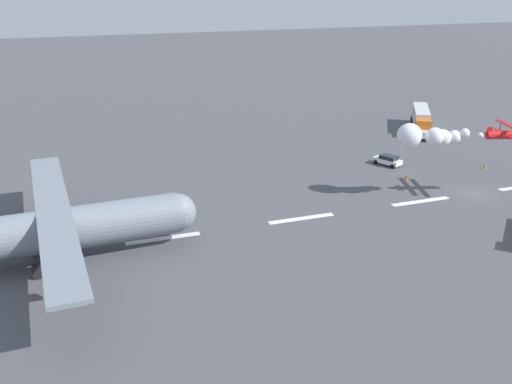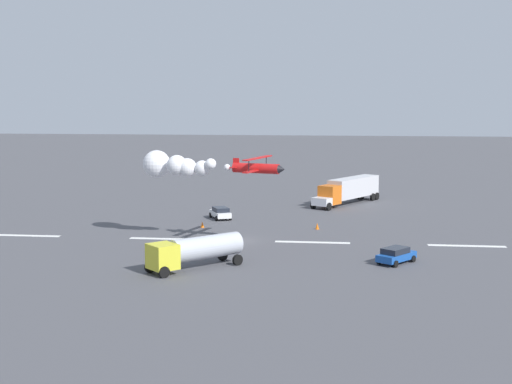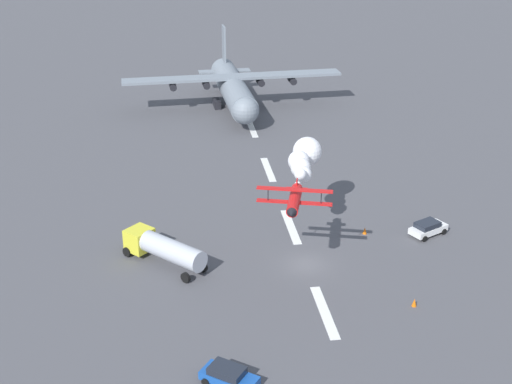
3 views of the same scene
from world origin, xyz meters
name	(u,v)px [view 1 (image 1 of 3)]	position (x,y,z in m)	size (l,w,h in m)	color
ground_plane	(474,194)	(0.00, 0.00, 0.00)	(440.00, 440.00, 0.00)	#4C4C51
runway_stripe_4	(421,201)	(8.04, 0.00, 0.01)	(8.00, 0.90, 0.01)	white
runway_stripe_5	(302,218)	(24.13, 0.00, 0.01)	(8.00, 0.90, 0.01)	white
runway_stripe_6	(163,238)	(40.21, 0.00, 0.01)	(8.00, 0.90, 0.01)	white
cargo_transport_plane	(69,227)	(49.55, 1.64, 3.48)	(25.96, 35.36, 11.40)	gray
stunt_biplane_red	(435,136)	(6.40, -0.77, 8.04)	(16.28, 8.43, 3.04)	red
semi_truck_orange	(421,119)	(-11.93, -29.46, 2.13)	(9.96, 14.02, 3.70)	silver
followme_car_yellow	(388,160)	(4.30, -13.89, 0.81)	(3.40, 4.47, 1.52)	white
traffic_cone_near	(485,166)	(-8.24, -7.95, 0.38)	(0.44, 0.44, 0.75)	orange
traffic_cone_far	(406,177)	(5.39, -7.42, 0.38)	(0.44, 0.44, 0.75)	orange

